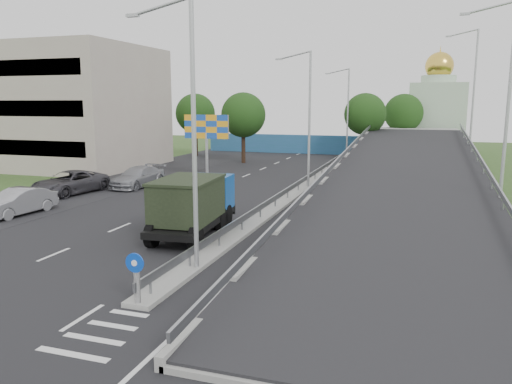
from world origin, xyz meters
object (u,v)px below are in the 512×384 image
at_px(parked_car_d, 138,177).
at_px(lamp_post_near, 189,122).
at_px(billboard, 206,130).
at_px(dump_truck, 194,202).
at_px(lamp_post_mid, 307,112).
at_px(church, 437,112).
at_px(parked_car_c, 70,183).
at_px(parked_car_b, 18,202).
at_px(lamp_post_far, 346,109).
at_px(sign_bollard, 136,278).

bearing_deg(parked_car_d, lamp_post_near, -49.04).
distance_m(billboard, dump_truck, 18.39).
height_order(lamp_post_mid, billboard, lamp_post_mid).
xyz_separation_m(church, parked_car_c, (-25.57, -41.54, -4.48)).
relative_size(dump_truck, parked_car_d, 1.26).
relative_size(church, dump_truck, 2.00).
bearing_deg(lamp_post_mid, parked_car_d, -165.23).
bearing_deg(parked_car_b, lamp_post_near, -17.72).
distance_m(lamp_post_near, dump_truck, 6.99).
bearing_deg(lamp_post_mid, lamp_post_far, 90.00).
relative_size(parked_car_c, parked_car_d, 1.09).
relative_size(lamp_post_mid, lamp_post_far, 1.00).
height_order(parked_car_c, parked_car_d, parked_car_c).
xyz_separation_m(lamp_post_near, lamp_post_far, (0.00, 40.00, 0.00)).
relative_size(church, parked_car_b, 2.91).
bearing_deg(church, parked_car_b, -116.39).
xyz_separation_m(lamp_post_mid, lamp_post_far, (0.00, 20.00, 0.00)).
relative_size(lamp_post_near, parked_car_d, 1.85).
relative_size(lamp_post_near, parked_car_c, 1.69).
distance_m(lamp_post_far, dump_truck, 35.23).
distance_m(sign_bollard, church, 58.84).
distance_m(lamp_post_mid, lamp_post_far, 20.00).
relative_size(billboard, parked_car_d, 1.01).
bearing_deg(lamp_post_mid, parked_car_c, -154.31).
height_order(lamp_post_near, billboard, lamp_post_near).
relative_size(billboard, parked_car_c, 0.92).
xyz_separation_m(parked_car_b, parked_car_c, (-1.65, 6.64, 0.05)).
distance_m(billboard, parked_car_d, 7.24).
bearing_deg(parked_car_b, lamp_post_mid, 50.14).
bearing_deg(lamp_post_far, lamp_post_mid, -90.00).
relative_size(lamp_post_mid, church, 0.73).
height_order(lamp_post_mid, lamp_post_far, same).
height_order(parked_car_b, parked_car_d, parked_car_d).
distance_m(dump_truck, parked_car_c, 15.27).
distance_m(lamp_post_near, church, 54.90).
bearing_deg(church, parked_car_c, -121.61).
xyz_separation_m(billboard, parked_car_c, (-6.57, -9.54, -3.36)).
relative_size(church, parked_car_c, 2.32).
bearing_deg(church, lamp_post_far, -125.24).
distance_m(billboard, parked_car_b, 17.25).
height_order(lamp_post_mid, parked_car_d, lamp_post_mid).
xyz_separation_m(billboard, dump_truck, (6.78, -16.90, -2.55)).
xyz_separation_m(sign_bollard, parked_car_b, (-13.91, 9.64, -0.25)).
xyz_separation_m(lamp_post_near, billboard, (-9.11, 22.00, -1.62)).
bearing_deg(lamp_post_far, parked_car_b, -112.30).
bearing_deg(billboard, lamp_post_mid, -12.38).
xyz_separation_m(lamp_post_near, parked_car_d, (-12.64, 16.67, -5.02)).
bearing_deg(billboard, dump_truck, -68.13).
bearing_deg(lamp_post_mid, parked_car_b, -134.67).
height_order(sign_bollard, church, church).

